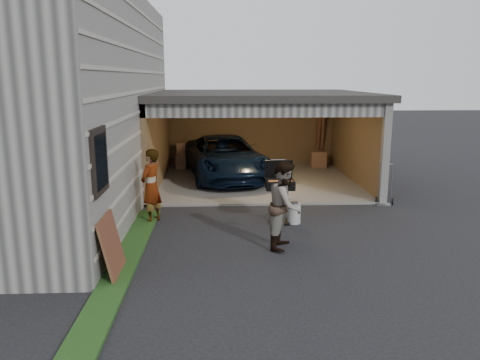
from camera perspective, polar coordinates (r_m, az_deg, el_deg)
The scene contains 11 objects.
ground at distance 9.13m, azimuth 0.71°, elevation -9.10°, with size 80.00×80.00×0.00m, color black.
house at distance 13.66m, azimuth -26.68°, elevation 8.59°, with size 7.00×11.00×5.50m, color #474744.
groundcover_strip at distance 8.37m, azimuth -14.76°, elevation -11.38°, with size 0.50×8.00×0.06m, color #193814.
garage at distance 15.40m, azimuth 2.13°, elevation 6.87°, with size 6.80×6.30×2.90m.
minivan at distance 15.61m, azimuth -1.84°, elevation 2.59°, with size 2.29×4.97×1.38m, color black.
woman at distance 11.08m, azimuth -10.79°, elevation -0.72°, with size 0.64×0.42×1.75m, color silver.
man at distance 9.31m, azimuth 5.52°, elevation -3.04°, with size 0.85×0.67×1.76m, color #42221A.
bbq_grill at distance 10.87m, azimuth 4.86°, elevation -0.84°, with size 0.66×0.58×1.46m.
propane_tank at distance 11.04m, azimuth 6.61°, elevation -4.10°, with size 0.31×0.31×0.46m, color beige.
plywood_panel at distance 8.34m, azimuth -15.35°, elevation -7.79°, with size 0.05×0.96×1.08m, color #55291D.
hand_truck at distance 13.12m, azimuth 17.20°, elevation -1.97°, with size 0.51×0.46×1.13m.
Camera 1 is at (-0.49, -8.48, 3.34)m, focal length 35.00 mm.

